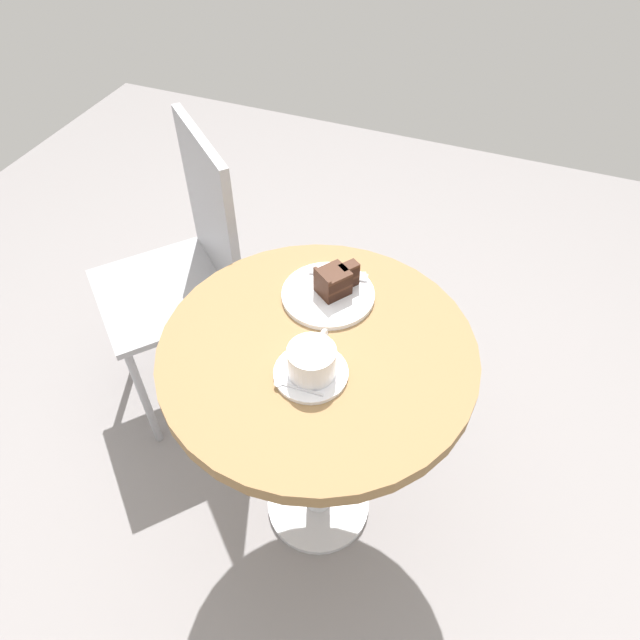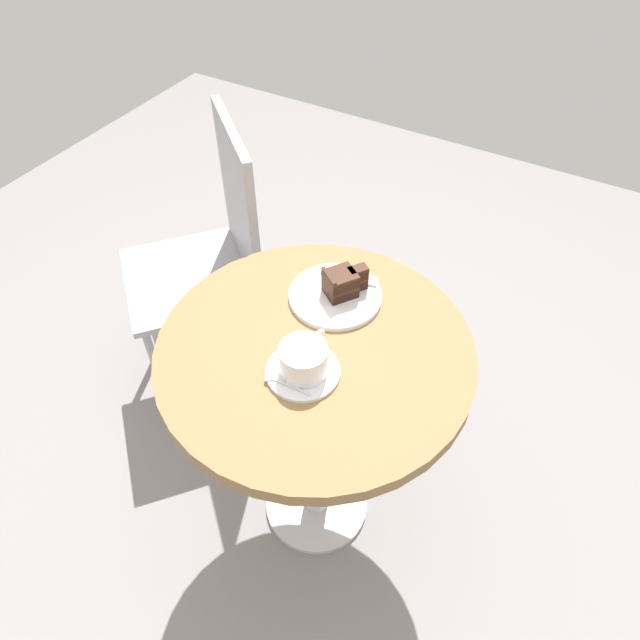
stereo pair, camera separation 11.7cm
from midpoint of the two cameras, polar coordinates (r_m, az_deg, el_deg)
The scene contains 10 objects.
ground_plane at distance 1.80m, azimuth -2.13°, elevation -18.15°, with size 4.40×4.40×0.01m, color gray.
cafe_table at distance 1.28m, azimuth -2.86°, elevation -6.64°, with size 0.67×0.67×0.73m.
saucer at distance 1.13m, azimuth -3.90°, elevation -5.47°, with size 0.15×0.15×0.01m.
coffee_cup at distance 1.10m, azimuth -3.85°, elevation -4.18°, with size 0.13×0.10×0.06m.
teaspoon at distance 1.10m, azimuth -5.91°, elevation -6.79°, with size 0.02×0.10×0.00m.
cake_plate at distance 1.27m, azimuth -1.82°, elevation 2.42°, with size 0.21×0.21×0.01m.
cake_slice at distance 1.25m, azimuth -1.15°, elevation 3.82°, with size 0.10×0.09×0.07m.
fork at distance 1.30m, azimuth 0.02°, elevation 4.28°, with size 0.05×0.14×0.00m.
napkin at distance 1.28m, azimuth -0.48°, elevation 2.60°, with size 0.17×0.17×0.00m.
cafe_chair at distance 1.71m, azimuth -14.92°, elevation 5.71°, with size 0.54×0.54×0.92m.
Camera 1 is at (-0.71, -0.28, 1.62)m, focal length 32.00 mm.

